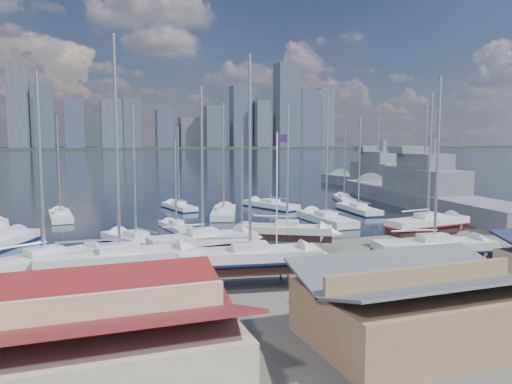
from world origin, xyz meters
name	(u,v)px	position (x,y,z in m)	size (l,w,h in m)	color
ground	(296,269)	(0.00, -10.00, 0.00)	(1400.00, 1400.00, 0.00)	#605E59
water	(101,156)	(0.00, 300.00, -0.15)	(1400.00, 600.00, 0.40)	#1B303F
far_shore	(89,148)	(0.00, 560.00, 1.10)	(1400.00, 80.00, 2.20)	#2D332D
skyline	(81,115)	(-7.83, 553.76, 39.09)	(639.14, 43.80, 107.69)	#475166
shed_red	(64,346)	(-18.00, -26.00, 2.32)	(14.70, 9.45, 4.51)	#BFB293
shed_grey	(421,302)	(0.00, -26.00, 2.15)	(12.60, 8.40, 4.17)	#8C6B4C
sailboat_cradle_0	(45,264)	(-19.54, -9.68, 2.05)	(9.78, 6.82, 15.58)	#2D2D33
sailboat_cradle_1	(120,262)	(-14.52, -11.63, 2.17)	(11.32, 3.44, 18.01)	#2D2D33
sailboat_cradle_2	(203,242)	(-7.09, -6.04, 2.04)	(9.60, 3.62, 15.36)	#2D2D33
sailboat_cradle_3	(250,260)	(-5.48, -13.75, 2.11)	(10.81, 4.64, 16.86)	#2D2D33
sailboat_cradle_4	(287,232)	(1.84, -3.81, 1.98)	(8.67, 6.37, 14.20)	#2D2D33
sailboat_cradle_5	(434,249)	(9.71, -15.35, 2.06)	(10.12, 4.52, 15.83)	#2D2D33
sailboat_cradle_6	(427,224)	(17.16, -5.36, 2.05)	(9.92, 3.89, 15.63)	#2D2D33
sailboat_moored_2	(61,217)	(-19.28, 24.60, 0.32)	(3.47, 9.92, 14.71)	black
sailboat_moored_3	(136,242)	(-11.59, 4.33, 0.31)	(6.75, 10.34, 15.07)	black
sailboat_moored_4	(176,227)	(-6.02, 11.40, 0.33)	(3.24, 7.86, 11.52)	black
sailboat_moored_5	(179,208)	(-2.20, 28.81, 0.31)	(4.27, 9.30, 13.42)	black
sailboat_moored_6	(242,233)	(0.26, 5.32, 0.31)	(5.73, 8.09, 11.93)	black
sailboat_moored_7	(224,214)	(2.34, 19.66, 0.32)	(6.57, 11.48, 16.73)	black
sailboat_moored_8	(271,206)	(11.77, 25.39, 0.31)	(6.49, 10.99, 15.88)	black
sailboat_moored_9	(326,221)	(13.28, 9.68, 0.32)	(3.24, 11.45, 17.28)	black
sailboat_moored_10	(358,211)	(22.32, 16.43, 0.31)	(3.77, 10.43, 15.27)	black
sailboat_moored_11	(344,200)	(27.09, 28.93, 0.31)	(5.29, 9.38, 13.52)	black
naval_ship_east	(423,197)	(35.39, 18.17, 1.67)	(14.23, 48.63, 18.32)	slate
naval_ship_west	(377,182)	(44.91, 45.70, 1.66)	(7.52, 41.18, 17.69)	slate
car_a	(158,309)	(-12.91, -18.34, 0.77)	(1.81, 4.50, 1.53)	gray
car_b	(331,290)	(-1.29, -18.34, 0.74)	(1.56, 4.48, 1.48)	gray
car_c	(453,288)	(6.78, -20.90, 0.76)	(2.51, 5.45, 1.51)	gray
car_d	(424,281)	(5.99, -18.83, 0.74)	(2.07, 5.10, 1.48)	gray
flagpole	(278,188)	(-0.55, -7.11, 6.62)	(1.02, 0.12, 11.55)	white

